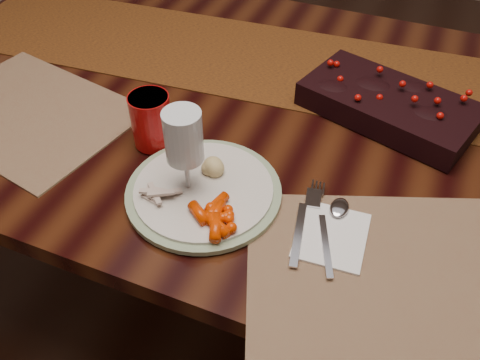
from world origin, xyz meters
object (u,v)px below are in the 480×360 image
at_px(red_cup, 151,120).
at_px(wine_glass, 185,156).
at_px(placemat_main, 389,272).
at_px(mashed_potatoes, 220,162).
at_px(dining_table, 270,223).
at_px(centerpiece, 389,102).
at_px(baby_carrots, 215,210).
at_px(turkey_shreds, 157,195).
at_px(napkin, 332,235).
at_px(dinner_plate, 204,191).

height_order(red_cup, wine_glass, wine_glass).
xyz_separation_m(placemat_main, mashed_potatoes, (-0.32, 0.09, 0.04)).
height_order(dining_table, wine_glass, wine_glass).
xyz_separation_m(dining_table, centerpiece, (0.22, 0.06, 0.41)).
distance_m(baby_carrots, red_cup, 0.24).
bearing_deg(mashed_potatoes, dining_table, 84.20).
distance_m(turkey_shreds, wine_glass, 0.09).
relative_size(baby_carrots, turkey_shreds, 1.62).
bearing_deg(dining_table, napkin, -56.66).
distance_m(dining_table, red_cup, 0.51).
bearing_deg(placemat_main, red_cup, 143.90).
bearing_deg(placemat_main, wine_glass, 153.72).
height_order(dinner_plate, baby_carrots, baby_carrots).
xyz_separation_m(centerpiece, baby_carrots, (-0.21, -0.40, -0.01)).
distance_m(dinner_plate, turkey_shreds, 0.08).
bearing_deg(red_cup, placemat_main, -15.45).
height_order(turkey_shreds, red_cup, red_cup).
relative_size(centerpiece, baby_carrots, 3.39).
bearing_deg(dining_table, baby_carrots, -88.31).
relative_size(baby_carrots, mashed_potatoes, 1.42).
bearing_deg(baby_carrots, centerpiece, 62.42).
distance_m(turkey_shreds, red_cup, 0.17).
bearing_deg(wine_glass, baby_carrots, -30.43).
height_order(centerpiece, napkin, centerpiece).
bearing_deg(napkin, baby_carrots, -172.05).
xyz_separation_m(centerpiece, napkin, (-0.02, -0.36, -0.03)).
bearing_deg(napkin, placemat_main, -22.33).
relative_size(placemat_main, baby_carrots, 4.28).
distance_m(dining_table, centerpiece, 0.47).
distance_m(dining_table, mashed_potatoes, 0.48).
distance_m(centerpiece, mashed_potatoes, 0.39).
bearing_deg(dinner_plate, mashed_potatoes, 79.29).
relative_size(baby_carrots, red_cup, 0.96).
distance_m(baby_carrots, wine_glass, 0.10).
bearing_deg(wine_glass, mashed_potatoes, 58.09).
relative_size(turkey_shreds, wine_glass, 0.35).
relative_size(dining_table, dinner_plate, 6.58).
bearing_deg(centerpiece, turkey_shreds, -128.08).
xyz_separation_m(turkey_shreds, red_cup, (-0.09, 0.14, 0.03)).
bearing_deg(mashed_potatoes, red_cup, 165.93).
xyz_separation_m(centerpiece, red_cup, (-0.40, -0.26, 0.02)).
distance_m(dinner_plate, mashed_potatoes, 0.06).
height_order(dinner_plate, turkey_shreds, turkey_shreds).
distance_m(dining_table, placemat_main, 0.59).
bearing_deg(napkin, mashed_potatoes, 161.05).
distance_m(baby_carrots, napkin, 0.19).
xyz_separation_m(dinner_plate, red_cup, (-0.15, 0.09, 0.05)).
bearing_deg(mashed_potatoes, turkey_shreds, -125.22).
distance_m(centerpiece, baby_carrots, 0.45).
bearing_deg(mashed_potatoes, placemat_main, -16.13).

